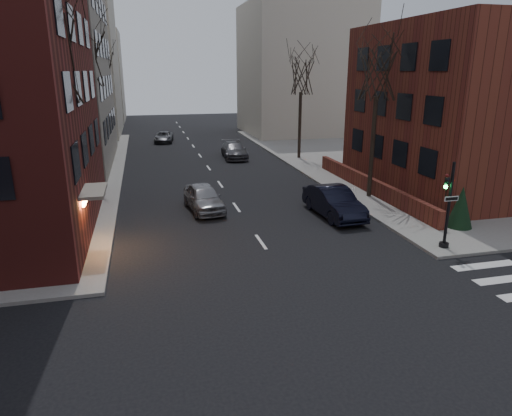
{
  "coord_description": "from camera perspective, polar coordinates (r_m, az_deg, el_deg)",
  "views": [
    {
      "loc": [
        -5.17,
        -8.09,
        8.02
      ],
      "look_at": [
        -0.45,
        11.18,
        2.0
      ],
      "focal_mm": 32.0,
      "sensor_mm": 36.0,
      "label": 1
    }
  ],
  "objects": [
    {
      "name": "building_distant_ra",
      "position": [
        61.49,
        5.61,
        16.79
      ],
      "size": [
        14.0,
        14.0,
        16.0
      ],
      "primitive_type": "cube",
      "color": "#BFB4A2",
      "rests_on": "ground"
    },
    {
      "name": "evergreen_shrub",
      "position": [
        25.83,
        24.25,
        0.13
      ],
      "size": [
        1.43,
        1.43,
        2.18
      ],
      "primitive_type": "cone",
      "rotation": [
        0.0,
        0.0,
        -0.1
      ],
      "color": "black",
      "rests_on": "sidewalk_far_right"
    },
    {
      "name": "tree_left_a",
      "position": [
        22.39,
        -24.17,
        16.64
      ],
      "size": [
        4.18,
        4.18,
        10.26
      ],
      "color": "#2D231C",
      "rests_on": "sidewalk_far_left"
    },
    {
      "name": "tree_right_b",
      "position": [
        42.46,
        5.66,
        16.22
      ],
      "size": [
        3.74,
        3.74,
        9.18
      ],
      "color": "#2D231C",
      "rests_on": "sidewalk_far_right"
    },
    {
      "name": "streetlamp_far",
      "position": [
        50.33,
        -17.57,
        11.81
      ],
      "size": [
        0.36,
        0.36,
        6.28
      ],
      "color": "black",
      "rests_on": "sidewalk_far_left"
    },
    {
      "name": "tree_left_b",
      "position": [
        34.3,
        -20.83,
        17.34
      ],
      "size": [
        4.4,
        4.4,
        10.8
      ],
      "color": "#2D231C",
      "rests_on": "sidewalk_far_left"
    },
    {
      "name": "traffic_signal",
      "position": [
        22.39,
        22.77,
        -0.32
      ],
      "size": [
        0.76,
        0.44,
        4.0
      ],
      "color": "black",
      "rests_on": "sidewalk_far_right"
    },
    {
      "name": "car_lane_silver",
      "position": [
        27.18,
        -6.56,
        1.31
      ],
      "size": [
        2.3,
        4.71,
        1.55
      ],
      "primitive_type": "imported",
      "rotation": [
        0.0,
        0.0,
        0.11
      ],
      "color": "gray",
      "rests_on": "ground"
    },
    {
      "name": "sandwich_board",
      "position": [
        29.18,
        12.05,
        1.69
      ],
      "size": [
        0.52,
        0.6,
        0.81
      ],
      "primitive_type": "cube",
      "rotation": [
        0.0,
        0.0,
        -0.37
      ],
      "color": "white",
      "rests_on": "sidewalk_far_right"
    },
    {
      "name": "building_distant_la",
      "position": [
        63.86,
        -23.65,
        16.42
      ],
      "size": [
        14.0,
        16.0,
        18.0
      ],
      "primitive_type": "cube",
      "color": "#BFB4A2",
      "rests_on": "ground"
    },
    {
      "name": "low_wall_right",
      "position": [
        31.59,
        13.95,
        2.88
      ],
      "size": [
        0.35,
        16.0,
        1.0
      ],
      "primitive_type": "cube",
      "color": "maroon",
      "rests_on": "sidewalk_far_right"
    },
    {
      "name": "streetlamp_near",
      "position": [
        30.48,
        -19.6,
        8.79
      ],
      "size": [
        0.36,
        0.36,
        6.28
      ],
      "color": "black",
      "rests_on": "sidewalk_far_left"
    },
    {
      "name": "ground",
      "position": [
        12.51,
        15.68,
        -23.73
      ],
      "size": [
        160.0,
        160.0,
        0.0
      ],
      "primitive_type": "plane",
      "color": "black",
      "rests_on": "ground"
    },
    {
      "name": "building_right_brick",
      "position": [
        34.78,
        25.32,
        11.15
      ],
      "size": [
        12.0,
        14.0,
        11.0
      ],
      "primitive_type": "cube",
      "color": "maroon",
      "rests_on": "ground"
    },
    {
      "name": "car_lane_far",
      "position": [
        54.27,
        -11.46,
        8.7
      ],
      "size": [
        2.52,
        4.54,
        1.2
      ],
      "primitive_type": "imported",
      "rotation": [
        0.0,
        0.0,
        -0.12
      ],
      "color": "#444549",
      "rests_on": "ground"
    },
    {
      "name": "car_lane_gray",
      "position": [
        43.44,
        -2.74,
        7.23
      ],
      "size": [
        2.33,
        5.25,
        1.5
      ],
      "primitive_type": "imported",
      "rotation": [
        0.0,
        0.0,
        -0.05
      ],
      "color": "#424146",
      "rests_on": "ground"
    },
    {
      "name": "tree_right_a",
      "position": [
        29.6,
        15.01,
        16.35
      ],
      "size": [
        3.96,
        3.96,
        9.72
      ],
      "color": "#2D231C",
      "rests_on": "sidewalk_far_right"
    },
    {
      "name": "parked_sedan",
      "position": [
        26.22,
        9.69,
        0.75
      ],
      "size": [
        2.07,
        5.21,
        1.69
      ],
      "primitive_type": "imported",
      "rotation": [
        0.0,
        0.0,
        0.06
      ],
      "color": "black",
      "rests_on": "ground"
    },
    {
      "name": "building_distant_lb",
      "position": [
        80.48,
        -20.08,
        15.18
      ],
      "size": [
        10.0,
        12.0,
        14.0
      ],
      "primitive_type": "cube",
      "color": "#BFB4A2",
      "rests_on": "ground"
    },
    {
      "name": "sidewalk_far_right",
      "position": [
        51.79,
        27.93,
        6.1
      ],
      "size": [
        44.0,
        44.0,
        0.15
      ],
      "primitive_type": "cube",
      "color": "gray",
      "rests_on": "ground"
    },
    {
      "name": "tree_left_c",
      "position": [
        48.23,
        -18.85,
        16.04
      ],
      "size": [
        3.96,
        3.96,
        9.72
      ],
      "color": "#2D231C",
      "rests_on": "sidewalk_far_left"
    }
  ]
}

